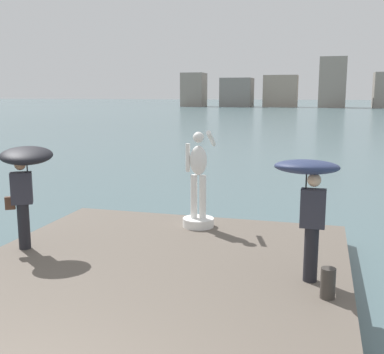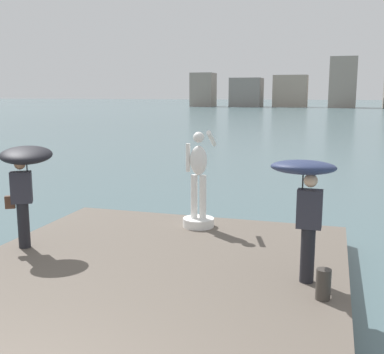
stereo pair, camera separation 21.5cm
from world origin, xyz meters
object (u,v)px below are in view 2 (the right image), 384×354
at_px(onlooker_left, 25,170).
at_px(mooring_bollard, 323,284).
at_px(statue_white_figure, 199,191).
at_px(onlooker_right, 305,186).

xyz_separation_m(onlooker_left, mooring_bollard, (5.52, -0.84, -1.28)).
relative_size(statue_white_figure, mooring_bollard, 4.73).
height_order(statue_white_figure, onlooker_right, statue_white_figure).
height_order(statue_white_figure, mooring_bollard, statue_white_figure).
bearing_deg(onlooker_right, onlooker_left, 177.58).
relative_size(onlooker_left, onlooker_right, 1.01).
distance_m(statue_white_figure, mooring_bollard, 4.22).
bearing_deg(statue_white_figure, onlooker_left, -140.16).
xyz_separation_m(statue_white_figure, mooring_bollard, (2.76, -3.14, -0.58)).
height_order(onlooker_left, mooring_bollard, onlooker_left).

